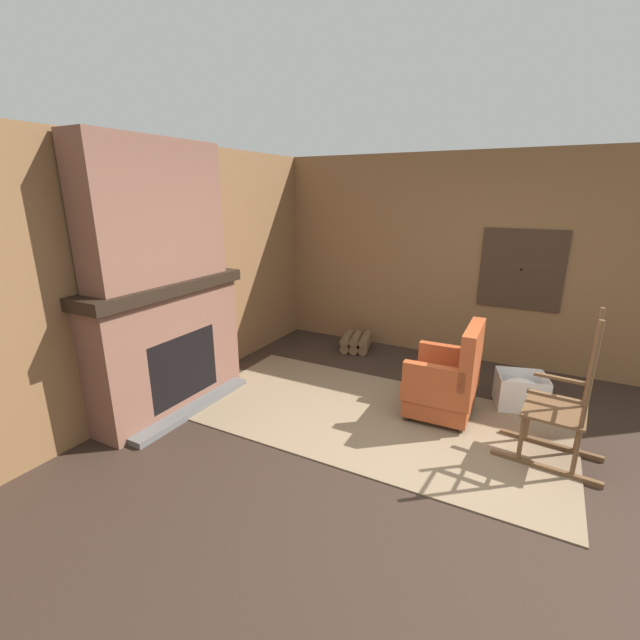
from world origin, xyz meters
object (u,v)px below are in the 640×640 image
(armchair, at_px, (446,382))
(laundry_basket, at_px, (521,391))
(storage_case, at_px, (207,264))
(oil_lamp_vase, at_px, (133,275))
(decorative_plate_on_mantel, at_px, (157,266))
(firewood_stack, at_px, (356,342))
(rocking_chair, at_px, (560,414))

(armchair, xyz_separation_m, laundry_basket, (0.64, 0.54, -0.17))
(storage_case, bearing_deg, laundry_basket, 16.63)
(laundry_basket, xyz_separation_m, oil_lamp_vase, (-3.18, -1.90, 1.22))
(storage_case, height_order, decorative_plate_on_mantel, decorative_plate_on_mantel)
(storage_case, relative_size, decorative_plate_on_mantel, 0.86)
(firewood_stack, height_order, laundry_basket, laundry_basket)
(rocking_chair, height_order, decorative_plate_on_mantel, decorative_plate_on_mantel)
(laundry_basket, distance_m, decorative_plate_on_mantel, 3.80)
(armchair, height_order, rocking_chair, rocking_chair)
(decorative_plate_on_mantel, bearing_deg, firewood_stack, 65.37)
(oil_lamp_vase, height_order, decorative_plate_on_mantel, decorative_plate_on_mantel)
(oil_lamp_vase, distance_m, storage_case, 0.95)
(decorative_plate_on_mantel, bearing_deg, oil_lamp_vase, -86.03)
(armchair, bearing_deg, rocking_chair, 159.83)
(oil_lamp_vase, bearing_deg, rocking_chair, 16.50)
(rocking_chair, relative_size, storage_case, 5.00)
(rocking_chair, distance_m, laundry_basket, 0.95)
(laundry_basket, distance_m, storage_case, 3.52)
(rocking_chair, bearing_deg, storage_case, 6.43)
(armchair, height_order, laundry_basket, armchair)
(storage_case, bearing_deg, firewood_stack, 57.89)
(firewood_stack, bearing_deg, oil_lamp_vase, -111.83)
(decorative_plate_on_mantel, bearing_deg, rocking_chair, 12.00)
(rocking_chair, height_order, firewood_stack, rocking_chair)
(laundry_basket, height_order, oil_lamp_vase, oil_lamp_vase)
(rocking_chair, bearing_deg, firewood_stack, -28.11)
(storage_case, bearing_deg, oil_lamp_vase, -90.01)
(firewood_stack, height_order, decorative_plate_on_mantel, decorative_plate_on_mantel)
(armchair, xyz_separation_m, decorative_plate_on_mantel, (-2.55, -1.07, 1.09))
(armchair, bearing_deg, laundry_basket, -141.35)
(rocking_chair, bearing_deg, oil_lamp_vase, 21.56)
(armchair, xyz_separation_m, rocking_chair, (0.96, -0.33, 0.07))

